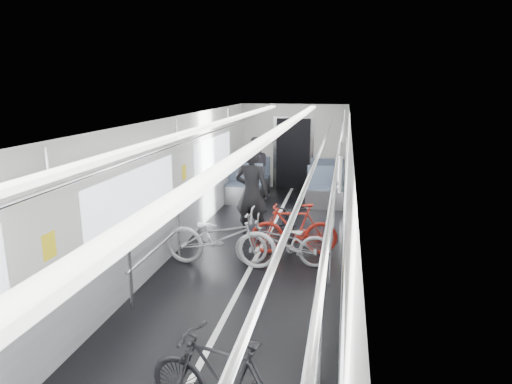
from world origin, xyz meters
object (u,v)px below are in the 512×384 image
bike_right_near (225,383)px  person_seated (255,168)px  person_standing (252,193)px  bike_left_far (220,237)px  bike_right_mid (283,242)px  bike_right_far (294,229)px  bike_aisle (290,223)px

bike_right_near → person_seated: bearing=-156.2°
person_standing → bike_right_near: bearing=108.5°
bike_left_far → bike_right_near: 3.73m
bike_right_mid → person_standing: (-0.78, 1.24, 0.50)m
bike_right_near → bike_right_far: 4.34m
bike_right_near → person_seated: size_ratio=0.94×
bike_left_far → bike_right_far: 1.36m
bike_left_far → person_seated: person_seated is taller
bike_right_far → bike_right_mid: bearing=-19.7°
person_seated → bike_right_near: bearing=81.4°
bike_right_near → bike_right_mid: bearing=-165.4°
bike_right_far → person_standing: bearing=-134.9°
bike_right_near → bike_right_far: bike_right_far is taller
bike_right_mid → bike_right_far: (0.11, 0.60, 0.04)m
bike_left_far → person_seated: bearing=4.1°
bike_right_near → bike_right_mid: (-0.01, 3.73, -0.04)m
person_standing → person_seated: (-0.57, 3.19, -0.11)m
bike_right_near → bike_aisle: 4.88m
bike_right_mid → person_seated: bearing=-168.5°
bike_right_mid → bike_aisle: bike_right_mid is taller
bike_left_far → bike_right_mid: (1.02, 0.15, -0.07)m
person_standing → bike_left_far: bearing=89.8°
bike_right_near → bike_aisle: bearing=-165.1°
bike_aisle → bike_right_near: bearing=-99.3°
person_seated → bike_right_mid: bearing=88.9°
bike_right_mid → person_seated: size_ratio=0.98×
person_standing → bike_aisle: bearing=-178.0°
bike_right_mid → person_seated: 4.65m
bike_right_far → person_seated: size_ratio=0.95×
person_seated → bike_right_far: bearing=92.8°
bike_aisle → bike_right_far: bearing=-85.2°
bike_right_near → person_standing: 5.06m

